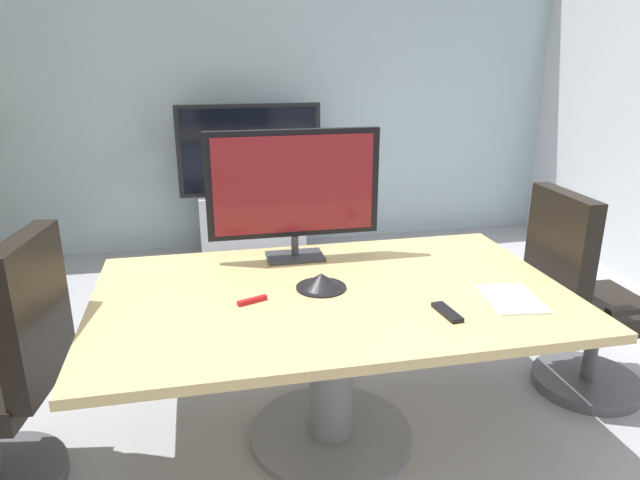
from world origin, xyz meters
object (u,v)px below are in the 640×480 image
(office_chair_right, at_px, (581,311))
(tv_monitor, at_px, (294,187))
(wall_display_unit, at_px, (252,206))
(remote_control, at_px, (447,312))
(conference_phone, at_px, (321,282))
(conference_table, at_px, (332,328))
(office_chair_left, at_px, (2,391))

(office_chair_right, bearing_deg, tv_monitor, 77.72)
(wall_display_unit, distance_m, remote_control, 2.99)
(tv_monitor, bearing_deg, wall_display_unit, 90.43)
(wall_display_unit, xyz_separation_m, conference_phone, (0.06, -2.57, 0.33))
(tv_monitor, relative_size, remote_control, 4.94)
(remote_control, bearing_deg, tv_monitor, 116.06)
(tv_monitor, bearing_deg, conference_phone, -83.36)
(tv_monitor, bearing_deg, remote_control, -57.90)
(office_chair_right, distance_m, tv_monitor, 1.60)
(office_chair_right, height_order, wall_display_unit, wall_display_unit)
(conference_table, distance_m, wall_display_unit, 2.62)
(conference_table, relative_size, remote_control, 11.87)
(office_chair_left, bearing_deg, office_chair_right, 102.53)
(remote_control, bearing_deg, conference_phone, 134.42)
(conference_table, xyz_separation_m, office_chair_right, (1.34, 0.12, -0.11))
(tv_monitor, distance_m, wall_display_unit, 2.27)
(office_chair_right, relative_size, tv_monitor, 1.30)
(wall_display_unit, distance_m, conference_phone, 2.60)
(office_chair_left, height_order, office_chair_right, same)
(remote_control, bearing_deg, wall_display_unit, 93.53)
(conference_table, relative_size, tv_monitor, 2.40)
(wall_display_unit, bearing_deg, remote_control, -80.43)
(office_chair_left, distance_m, tv_monitor, 1.49)
(conference_table, height_order, conference_phone, conference_phone)
(office_chair_left, relative_size, remote_control, 6.41)
(wall_display_unit, relative_size, remote_control, 7.71)
(office_chair_left, height_order, conference_phone, office_chair_left)
(tv_monitor, bearing_deg, conference_table, -78.89)
(conference_table, relative_size, office_chair_right, 1.85)
(office_chair_left, xyz_separation_m, office_chair_right, (2.69, 0.16, 0.00))
(conference_table, height_order, tv_monitor, tv_monitor)
(tv_monitor, height_order, conference_phone, tv_monitor)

